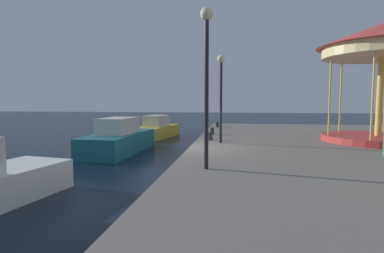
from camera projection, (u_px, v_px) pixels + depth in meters
The scene contains 9 objects.
ground_plane at pixel (190, 165), 12.79m from camera, with size 120.00×120.00×0.00m, color black.
motorboat_yellow at pixel (157, 129), 22.56m from camera, with size 2.70×4.99×1.66m.
motorboat_teal at pixel (119, 139), 15.96m from camera, with size 2.26×5.77×1.85m.
carousel at pixel (382, 53), 13.88m from camera, with size 5.72×5.72×5.49m.
lamp_post_near_edge at pixel (207, 60), 8.32m from camera, with size 0.36×0.36×4.47m.
lamp_post_mid_promenade at pixel (221, 82), 13.64m from camera, with size 0.36×0.36×4.00m.
bollard_center at pixel (212, 131), 17.41m from camera, with size 0.24×0.24×0.40m, color #2D2D33.
bollard_south at pixel (210, 136), 14.83m from camera, with size 0.24×0.24×0.40m, color #2D2D33.
bollard_north at pixel (217, 125), 22.15m from camera, with size 0.24×0.24×0.40m, color #2D2D33.
Camera 1 is at (1.88, -12.46, 2.71)m, focal length 28.26 mm.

